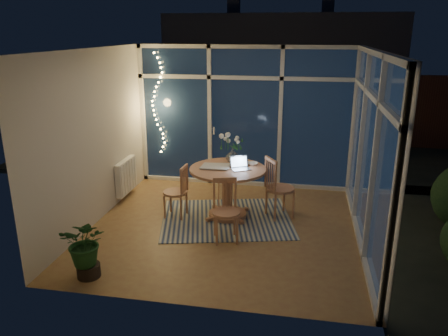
{
  "coord_description": "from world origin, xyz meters",
  "views": [
    {
      "loc": [
        1.06,
        -5.91,
        2.85
      ],
      "look_at": [
        -0.07,
        0.25,
        0.86
      ],
      "focal_mm": 35.0,
      "sensor_mm": 36.0,
      "label": 1
    }
  ],
  "objects": [
    {
      "name": "radiator",
      "position": [
        -1.94,
        0.9,
        0.4
      ],
      "size": [
        0.1,
        0.7,
        0.58
      ],
      "primitive_type": "cube",
      "color": "white",
      "rests_on": "wall_left"
    },
    {
      "name": "garden_patio",
      "position": [
        0.5,
        5.0,
        -0.06
      ],
      "size": [
        12.0,
        6.0,
        0.1
      ],
      "primitive_type": "cube",
      "color": "black",
      "rests_on": "ground"
    },
    {
      "name": "newspapers",
      "position": [
        -0.26,
        0.42,
        0.82
      ],
      "size": [
        0.47,
        0.39,
        0.02
      ],
      "primitive_type": "cube",
      "rotation": [
        0.0,
        0.0,
        0.17
      ],
      "color": "beige",
      "rests_on": "dining_table"
    },
    {
      "name": "floor",
      "position": [
        0.0,
        0.0,
        0.0
      ],
      "size": [
        4.0,
        4.0,
        0.0
      ],
      "primitive_type": "plane",
      "color": "brown",
      "rests_on": "ground"
    },
    {
      "name": "laptop",
      "position": [
        0.17,
        0.38,
        0.91
      ],
      "size": [
        0.37,
        0.35,
        0.21
      ],
      "primitive_type": null,
      "rotation": [
        0.0,
        0.0,
        0.47
      ],
      "color": "silver",
      "rests_on": "dining_table"
    },
    {
      "name": "wall_left",
      "position": [
        -2.0,
        0.0,
        1.3
      ],
      "size": [
        0.04,
        4.0,
        2.6
      ],
      "primitive_type": "cube",
      "color": "beige",
      "rests_on": "floor"
    },
    {
      "name": "garden_fence",
      "position": [
        0.0,
        5.5,
        0.9
      ],
      "size": [
        11.0,
        0.08,
        1.8
      ],
      "primitive_type": "cube",
      "color": "#3B1F15",
      "rests_on": "ground"
    },
    {
      "name": "potted_plant",
      "position": [
        -1.38,
        -1.65,
        0.38
      ],
      "size": [
        0.59,
        0.52,
        0.76
      ],
      "primitive_type": "imported",
      "rotation": [
        0.0,
        0.0,
        0.1
      ],
      "color": "#17401A",
      "rests_on": "floor"
    },
    {
      "name": "bowl",
      "position": [
        0.31,
        0.64,
        0.83
      ],
      "size": [
        0.18,
        0.18,
        0.04
      ],
      "primitive_type": "imported",
      "rotation": [
        0.0,
        0.0,
        0.24
      ],
      "color": "white",
      "rests_on": "dining_table"
    },
    {
      "name": "chair_front",
      "position": [
        0.08,
        -0.41,
        0.45
      ],
      "size": [
        0.52,
        0.52,
        0.9
      ],
      "primitive_type": "cube",
      "rotation": [
        0.0,
        0.0,
        0.28
      ],
      "color": "#AA6E4D",
      "rests_on": "floor"
    },
    {
      "name": "window_wall_right",
      "position": [
        1.96,
        0.0,
        1.3
      ],
      "size": [
        0.1,
        4.0,
        2.6
      ],
      "primitive_type": "cube",
      "color": "silver",
      "rests_on": "floor"
    },
    {
      "name": "wall_back",
      "position": [
        0.0,
        2.0,
        1.3
      ],
      "size": [
        4.0,
        0.04,
        2.6
      ],
      "primitive_type": "cube",
      "color": "beige",
      "rests_on": "floor"
    },
    {
      "name": "flower_vase",
      "position": [
        -0.02,
        0.73,
        0.91
      ],
      "size": [
        0.24,
        0.24,
        0.21
      ],
      "primitive_type": "imported",
      "rotation": [
        0.0,
        0.0,
        0.24
      ],
      "color": "silver",
      "rests_on": "dining_table"
    },
    {
      "name": "wall_right",
      "position": [
        2.0,
        0.0,
        1.3
      ],
      "size": [
        0.04,
        4.0,
        2.6
      ],
      "primitive_type": "cube",
      "color": "beige",
      "rests_on": "floor"
    },
    {
      "name": "chair_left",
      "position": [
        -0.85,
        0.26,
        0.43
      ],
      "size": [
        0.42,
        0.42,
        0.86
      ],
      "primitive_type": "cube",
      "rotation": [
        0.0,
        0.0,
        -1.63
      ],
      "color": "#AA6E4D",
      "rests_on": "floor"
    },
    {
      "name": "phone",
      "position": [
        0.07,
        0.36,
        0.81
      ],
      "size": [
        0.1,
        0.06,
        0.01
      ],
      "primitive_type": "cube",
      "rotation": [
        0.0,
        0.0,
        -0.06
      ],
      "color": "black",
      "rests_on": "dining_table"
    },
    {
      "name": "garden_shrubs",
      "position": [
        -0.8,
        3.4,
        0.45
      ],
      "size": [
        0.9,
        0.9,
        0.9
      ],
      "primitive_type": "sphere",
      "color": "black",
      "rests_on": "ground"
    },
    {
      "name": "dining_table",
      "position": [
        -0.04,
        0.4,
        0.4
      ],
      "size": [
        1.43,
        1.43,
        0.81
      ],
      "primitive_type": "cylinder",
      "rotation": [
        0.0,
        0.0,
        0.24
      ],
      "color": "#AA6E4D",
      "rests_on": "floor"
    },
    {
      "name": "window_wall_back",
      "position": [
        0.0,
        1.96,
        1.3
      ],
      "size": [
        4.0,
        0.1,
        2.6
      ],
      "primitive_type": "cube",
      "color": "silver",
      "rests_on": "floor"
    },
    {
      "name": "rug",
      "position": [
        -0.04,
        0.3,
        0.01
      ],
      "size": [
        2.32,
        2.02,
        0.01
      ],
      "primitive_type": "cube",
      "rotation": [
        0.0,
        0.0,
        0.24
      ],
      "color": "beige",
      "rests_on": "floor"
    },
    {
      "name": "chair_right",
      "position": [
        0.77,
        0.55,
        0.5
      ],
      "size": [
        0.63,
        0.63,
        1.0
      ],
      "primitive_type": "cube",
      "rotation": [
        0.0,
        0.0,
        2.11
      ],
      "color": "#AA6E4D",
      "rests_on": "floor"
    },
    {
      "name": "neighbour_roof",
      "position": [
        0.3,
        8.5,
        2.2
      ],
      "size": [
        7.0,
        3.0,
        2.2
      ],
      "primitive_type": "cube",
      "color": "#35363F",
      "rests_on": "ground"
    },
    {
      "name": "fairy_lights",
      "position": [
        -1.65,
        1.88,
        1.52
      ],
      "size": [
        0.24,
        0.1,
        1.85
      ],
      "primitive_type": null,
      "color": "#E7BB5C",
      "rests_on": "window_wall_back"
    },
    {
      "name": "wall_front",
      "position": [
        0.0,
        -2.0,
        1.3
      ],
      "size": [
        4.0,
        0.04,
        2.6
      ],
      "primitive_type": "cube",
      "color": "beige",
      "rests_on": "floor"
    },
    {
      "name": "ceiling",
      "position": [
        0.0,
        0.0,
        2.6
      ],
      "size": [
        4.0,
        4.0,
        0.0
      ],
      "primitive_type": "plane",
      "color": "silver",
      "rests_on": "wall_back"
    }
  ]
}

